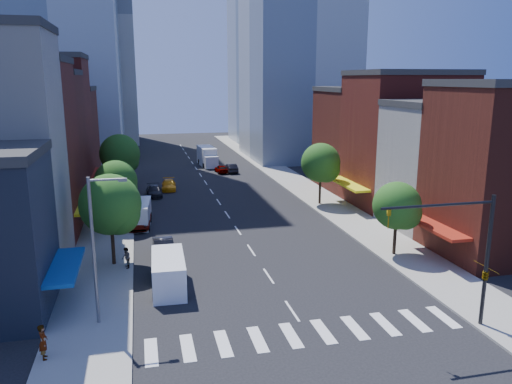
% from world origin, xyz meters
% --- Properties ---
extents(ground, '(220.00, 220.00, 0.00)m').
position_xyz_m(ground, '(0.00, 0.00, 0.00)').
color(ground, black).
rests_on(ground, ground).
extents(sidewalk_left, '(5.00, 120.00, 0.15)m').
position_xyz_m(sidewalk_left, '(-12.50, 40.00, 0.07)').
color(sidewalk_left, gray).
rests_on(sidewalk_left, ground).
extents(sidewalk_right, '(5.00, 120.00, 0.15)m').
position_xyz_m(sidewalk_right, '(12.50, 40.00, 0.07)').
color(sidewalk_right, gray).
rests_on(sidewalk_right, ground).
extents(crosswalk, '(19.00, 3.00, 0.01)m').
position_xyz_m(crosswalk, '(0.00, -3.00, 0.01)').
color(crosswalk, silver).
rests_on(crosswalk, ground).
extents(bldg_left_2, '(12.00, 9.00, 16.00)m').
position_xyz_m(bldg_left_2, '(-21.00, 20.50, 8.00)').
color(bldg_left_2, '#5D1A16').
rests_on(bldg_left_2, ground).
extents(bldg_left_3, '(12.00, 8.00, 15.00)m').
position_xyz_m(bldg_left_3, '(-21.00, 29.00, 7.50)').
color(bldg_left_3, '#511D14').
rests_on(bldg_left_3, ground).
extents(bldg_left_4, '(12.00, 9.00, 17.00)m').
position_xyz_m(bldg_left_4, '(-21.00, 37.50, 8.50)').
color(bldg_left_4, '#5D1A16').
rests_on(bldg_left_4, ground).
extents(bldg_left_5, '(12.00, 10.00, 13.00)m').
position_xyz_m(bldg_left_5, '(-21.00, 47.00, 6.50)').
color(bldg_left_5, '#511D14').
rests_on(bldg_left_5, ground).
extents(bldg_right_0, '(12.00, 9.00, 14.00)m').
position_xyz_m(bldg_right_0, '(21.00, 6.50, 7.00)').
color(bldg_right_0, '#511D14').
rests_on(bldg_right_0, ground).
extents(bldg_right_1, '(12.00, 8.00, 12.00)m').
position_xyz_m(bldg_right_1, '(21.00, 15.00, 6.00)').
color(bldg_right_1, beige).
rests_on(bldg_right_1, ground).
extents(bldg_right_2, '(12.00, 10.00, 15.00)m').
position_xyz_m(bldg_right_2, '(21.00, 24.00, 7.50)').
color(bldg_right_2, '#5D1A16').
rests_on(bldg_right_2, ground).
extents(bldg_right_3, '(12.00, 10.00, 13.00)m').
position_xyz_m(bldg_right_3, '(21.00, 34.00, 6.50)').
color(bldg_right_3, '#511D14').
rests_on(bldg_right_3, ground).
extents(tower_far_w, '(18.00, 18.00, 56.00)m').
position_xyz_m(tower_far_w, '(-18.00, 95.00, 28.00)').
color(tower_far_w, '#9EA5AD').
rests_on(tower_far_w, ground).
extents(traffic_signal, '(7.24, 2.24, 8.00)m').
position_xyz_m(traffic_signal, '(9.94, -4.50, 4.16)').
color(traffic_signal, black).
rests_on(traffic_signal, sidewalk_right).
extents(streetlight, '(2.25, 0.25, 9.00)m').
position_xyz_m(streetlight, '(-11.81, 1.00, 5.28)').
color(streetlight, slate).
rests_on(streetlight, sidewalk_left).
extents(tree_left_near, '(4.80, 4.80, 7.30)m').
position_xyz_m(tree_left_near, '(-11.35, 10.92, 4.87)').
color(tree_left_near, black).
rests_on(tree_left_near, sidewalk_left).
extents(tree_left_mid, '(4.20, 4.20, 6.65)m').
position_xyz_m(tree_left_mid, '(-11.35, 21.92, 4.53)').
color(tree_left_mid, black).
rests_on(tree_left_mid, sidewalk_left).
extents(tree_left_far, '(5.00, 5.00, 7.75)m').
position_xyz_m(tree_left_far, '(-11.35, 35.92, 5.20)').
color(tree_left_far, black).
rests_on(tree_left_far, sidewalk_left).
extents(tree_right_near, '(4.00, 4.00, 6.20)m').
position_xyz_m(tree_right_near, '(11.65, 7.92, 4.19)').
color(tree_right_near, black).
rests_on(tree_right_near, sidewalk_right).
extents(tree_right_far, '(4.60, 4.60, 7.20)m').
position_xyz_m(tree_right_far, '(11.65, 25.92, 4.86)').
color(tree_right_far, black).
rests_on(tree_right_far, sidewalk_right).
extents(parked_car_front, '(2.32, 4.97, 1.64)m').
position_xyz_m(parked_car_front, '(-7.50, 6.87, 0.82)').
color(parked_car_front, silver).
rests_on(parked_car_front, ground).
extents(parked_car_second, '(1.76, 4.67, 1.52)m').
position_xyz_m(parked_car_second, '(-7.50, 12.00, 0.76)').
color(parked_car_second, black).
rests_on(parked_car_second, ground).
extents(parked_car_third, '(2.67, 5.14, 1.39)m').
position_xyz_m(parked_car_third, '(-9.50, 21.23, 0.69)').
color(parked_car_third, '#999999').
rests_on(parked_car_third, ground).
extents(parked_car_rear, '(2.01, 4.61, 1.32)m').
position_xyz_m(parked_car_rear, '(-7.50, 34.98, 0.66)').
color(parked_car_rear, black).
rests_on(parked_car_rear, ground).
extents(cargo_van_near, '(2.44, 5.68, 2.39)m').
position_xyz_m(cargo_van_near, '(-7.50, 5.33, 1.19)').
color(cargo_van_near, white).
rests_on(cargo_van_near, ground).
extents(cargo_van_far, '(2.76, 5.88, 2.43)m').
position_xyz_m(cargo_van_far, '(-9.51, 21.99, 1.20)').
color(cargo_van_far, white).
rests_on(cargo_van_far, ground).
extents(taxi, '(2.14, 4.70, 1.33)m').
position_xyz_m(taxi, '(-5.46, 38.30, 0.67)').
color(taxi, orange).
rests_on(taxi, ground).
extents(traffic_car_oncoming, '(1.66, 4.34, 1.41)m').
position_xyz_m(traffic_car_oncoming, '(5.04, 49.03, 0.71)').
color(traffic_car_oncoming, black).
rests_on(traffic_car_oncoming, ground).
extents(traffic_car_far, '(1.84, 3.89, 1.28)m').
position_xyz_m(traffic_car_far, '(3.41, 48.97, 0.64)').
color(traffic_car_far, '#999999').
rests_on(traffic_car_far, ground).
extents(box_truck, '(2.80, 8.01, 3.18)m').
position_xyz_m(box_truck, '(2.26, 56.37, 1.50)').
color(box_truck, silver).
rests_on(box_truck, ground).
extents(pedestrian_near, '(0.58, 0.78, 1.94)m').
position_xyz_m(pedestrian_near, '(-14.50, -2.59, 1.12)').
color(pedestrian_near, '#999999').
rests_on(pedestrian_near, sidewalk_left).
extents(pedestrian_far, '(0.75, 0.90, 1.67)m').
position_xyz_m(pedestrian_far, '(-10.50, 9.76, 0.99)').
color(pedestrian_far, '#999999').
rests_on(pedestrian_far, sidewalk_left).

